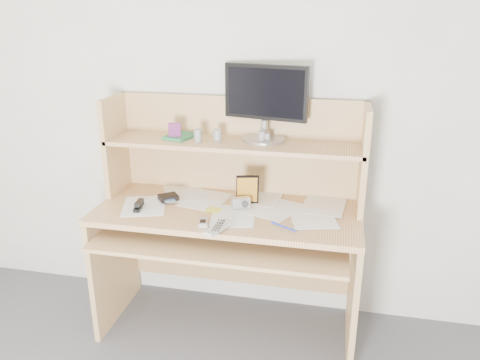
% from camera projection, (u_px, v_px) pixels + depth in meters
% --- Properties ---
extents(back_wall, '(3.60, 0.04, 2.50)m').
position_uv_depth(back_wall, '(240.00, 105.00, 2.61)').
color(back_wall, silver).
rests_on(back_wall, floor).
extents(desk, '(1.40, 0.70, 1.30)m').
position_uv_depth(desk, '(231.00, 213.00, 2.57)').
color(desk, tan).
rests_on(desk, floor).
extents(paper_clutter, '(1.32, 0.54, 0.01)m').
position_uv_depth(paper_clutter, '(227.00, 209.00, 2.48)').
color(paper_clutter, white).
rests_on(paper_clutter, desk).
extents(keyboard, '(0.44, 0.18, 0.03)m').
position_uv_depth(keyboard, '(196.00, 226.00, 2.48)').
color(keyboard, black).
rests_on(keyboard, desk).
extents(tv_remote, '(0.11, 0.19, 0.02)m').
position_uv_depth(tv_remote, '(219.00, 228.00, 2.23)').
color(tv_remote, '#ABAAA5').
rests_on(tv_remote, paper_clutter).
extents(flip_phone, '(0.06, 0.09, 0.02)m').
position_uv_depth(flip_phone, '(203.00, 222.00, 2.29)').
color(flip_phone, '#ACACAE').
rests_on(flip_phone, paper_clutter).
extents(stapler, '(0.05, 0.12, 0.04)m').
position_uv_depth(stapler, '(138.00, 204.00, 2.48)').
color(stapler, black).
rests_on(stapler, paper_clutter).
extents(wallet, '(0.13, 0.13, 0.03)m').
position_uv_depth(wallet, '(168.00, 197.00, 2.59)').
color(wallet, black).
rests_on(wallet, paper_clutter).
extents(sticky_note_pad, '(0.08, 0.08, 0.01)m').
position_uv_depth(sticky_note_pad, '(214.00, 210.00, 2.46)').
color(sticky_note_pad, yellow).
rests_on(sticky_note_pad, desk).
extents(digital_camera, '(0.10, 0.07, 0.06)m').
position_uv_depth(digital_camera, '(241.00, 203.00, 2.47)').
color(digital_camera, '#AAAAAC').
rests_on(digital_camera, paper_clutter).
extents(game_case, '(0.12, 0.04, 0.17)m').
position_uv_depth(game_case, '(247.00, 189.00, 2.50)').
color(game_case, black).
rests_on(game_case, paper_clutter).
extents(blue_pen, '(0.13, 0.08, 0.01)m').
position_uv_depth(blue_pen, '(284.00, 227.00, 2.26)').
color(blue_pen, '#172EB2').
rests_on(blue_pen, paper_clutter).
extents(card_box, '(0.07, 0.03, 0.09)m').
position_uv_depth(card_box, '(175.00, 131.00, 2.53)').
color(card_box, maroon).
rests_on(card_box, desk).
extents(shelf_book, '(0.17, 0.20, 0.02)m').
position_uv_depth(shelf_book, '(180.00, 136.00, 2.58)').
color(shelf_book, '#388D49').
rests_on(shelf_book, desk).
extents(chip_stack_a, '(0.06, 0.06, 0.06)m').
position_uv_depth(chip_stack_a, '(217.00, 135.00, 2.51)').
color(chip_stack_a, black).
rests_on(chip_stack_a, desk).
extents(chip_stack_b, '(0.06, 0.06, 0.07)m').
position_uv_depth(chip_stack_b, '(198.00, 136.00, 2.49)').
color(chip_stack_b, white).
rests_on(chip_stack_b, desk).
extents(chip_stack_c, '(0.05, 0.05, 0.05)m').
position_uv_depth(chip_stack_c, '(267.00, 138.00, 2.49)').
color(chip_stack_c, black).
rests_on(chip_stack_c, desk).
extents(chip_stack_d, '(0.05, 0.05, 0.06)m').
position_uv_depth(chip_stack_d, '(262.00, 137.00, 2.47)').
color(chip_stack_d, white).
rests_on(chip_stack_d, desk).
extents(monitor, '(0.46, 0.23, 0.40)m').
position_uv_depth(monitor, '(265.00, 101.00, 2.47)').
color(monitor, '#9D9EA1').
rests_on(monitor, desk).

